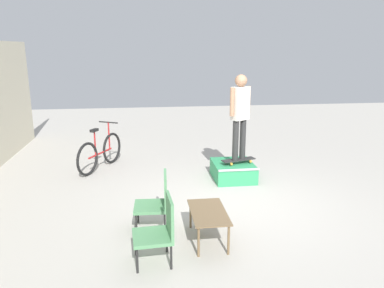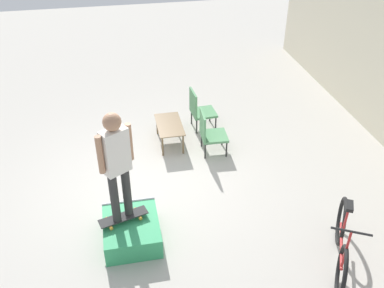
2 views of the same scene
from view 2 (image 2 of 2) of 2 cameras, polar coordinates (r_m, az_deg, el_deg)
ground_plane at (r=8.14m, az=-5.89°, el=-5.12°), size 24.00×24.00×0.00m
skate_ramp_box at (r=6.97m, az=-8.05°, el=-11.35°), size 1.03×0.87×0.39m
skateboard_on_ramp at (r=6.82m, az=-9.13°, el=-9.58°), size 0.40×0.79×0.07m
person_skater at (r=6.13m, az=-10.05°, el=-2.02°), size 0.37×0.50×1.84m
coffee_table at (r=8.98m, az=-3.03°, el=2.35°), size 0.98×0.52×0.47m
patio_chair_left at (r=9.47m, az=0.98°, el=4.70°), size 0.55×0.55×0.93m
patio_chair_right at (r=8.65m, az=2.33°, el=1.63°), size 0.55×0.55×0.93m
bicycle at (r=6.76m, az=19.33°, el=-12.48°), size 1.63×0.89×1.08m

